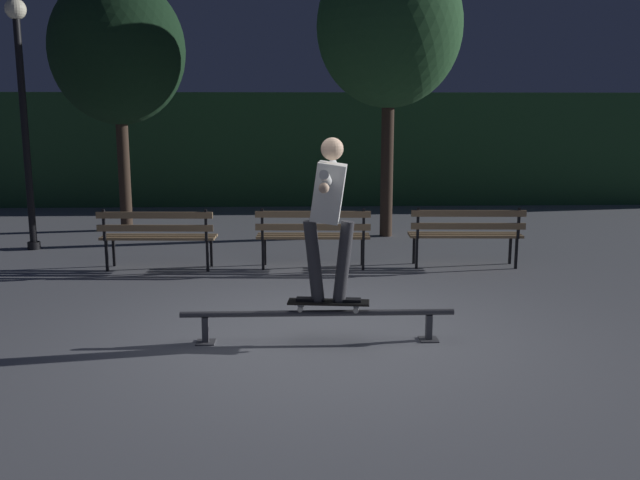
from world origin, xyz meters
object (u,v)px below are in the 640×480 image
(park_bench_leftmost, at_px, (157,233))
(lamp_post_left, at_px, (22,93))
(park_bench_left_center, at_px, (313,232))
(park_bench_right_center, at_px, (466,231))
(skateboarder, at_px, (329,206))
(tree_behind_benches, at_px, (389,28))
(skateboard, at_px, (329,303))
(tree_far_left, at_px, (118,51))
(grind_rail, at_px, (318,317))

(park_bench_leftmost, height_order, lamp_post_left, lamp_post_left)
(park_bench_left_center, relative_size, park_bench_right_center, 1.00)
(skateboarder, relative_size, park_bench_right_center, 0.96)
(skateboarder, height_order, tree_behind_benches, tree_behind_benches)
(skateboard, distance_m, park_bench_left_center, 3.14)
(park_bench_left_center, distance_m, tree_far_left, 5.56)
(park_bench_leftmost, bearing_deg, skateboard, -54.51)
(lamp_post_left, bearing_deg, tree_far_left, 59.75)
(grind_rail, distance_m, park_bench_left_center, 3.15)
(grind_rail, bearing_deg, skateboarder, -0.18)
(skateboarder, xyz_separation_m, park_bench_leftmost, (-2.24, 3.14, -0.79))
(tree_far_left, bearing_deg, skateboard, -61.89)
(tree_behind_benches, bearing_deg, park_bench_left_center, -118.09)
(skateboarder, relative_size, lamp_post_left, 0.40)
(skateboard, bearing_deg, lamp_post_left, 133.98)
(tree_far_left, distance_m, tree_behind_benches, 4.90)
(grind_rail, distance_m, park_bench_leftmost, 3.80)
(grind_rail, xyz_separation_m, park_bench_leftmost, (-2.13, 3.13, 0.29))
(skateboard, height_order, tree_far_left, tree_far_left)
(grind_rail, height_order, park_bench_right_center, park_bench_right_center)
(grind_rail, xyz_separation_m, skateboarder, (0.11, -0.00, 1.08))
(park_bench_left_center, height_order, tree_far_left, tree_far_left)
(skateboarder, distance_m, park_bench_left_center, 3.23)
(grind_rail, distance_m, park_bench_right_center, 3.85)
(grind_rail, bearing_deg, park_bench_left_center, 89.22)
(lamp_post_left, bearing_deg, skateboard, -46.02)
(park_bench_left_center, bearing_deg, lamp_post_left, 160.57)
(park_bench_leftmost, distance_m, tree_far_left, 4.55)
(park_bench_right_center, xyz_separation_m, tree_far_left, (-5.61, 3.41, 2.74))
(grind_rail, relative_size, park_bench_leftmost, 1.63)
(grind_rail, xyz_separation_m, tree_far_left, (-3.39, 6.54, 3.04))
(park_bench_right_center, height_order, tree_far_left, tree_far_left)
(park_bench_leftmost, distance_m, lamp_post_left, 3.42)
(park_bench_left_center, relative_size, tree_far_left, 0.35)
(skateboarder, relative_size, tree_far_left, 0.34)
(skateboard, relative_size, park_bench_right_center, 0.49)
(park_bench_right_center, bearing_deg, lamp_post_left, 166.62)
(tree_behind_benches, bearing_deg, skateboarder, -102.97)
(park_bench_leftmost, bearing_deg, grind_rail, -55.78)
(skateboarder, distance_m, lamp_post_left, 6.67)
(skateboarder, height_order, tree_far_left, tree_far_left)
(park_bench_left_center, distance_m, lamp_post_left, 5.15)
(skateboard, distance_m, tree_far_left, 7.96)
(skateboarder, height_order, park_bench_left_center, skateboarder)
(grind_rail, relative_size, skateboarder, 1.69)
(skateboard, height_order, park_bench_left_center, park_bench_left_center)
(park_bench_left_center, xyz_separation_m, lamp_post_left, (-4.50, 1.59, 1.94))
(skateboard, bearing_deg, park_bench_left_center, 91.11)
(park_bench_leftmost, bearing_deg, tree_far_left, 110.28)
(skateboarder, xyz_separation_m, lamp_post_left, (-4.56, 4.72, 1.16))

